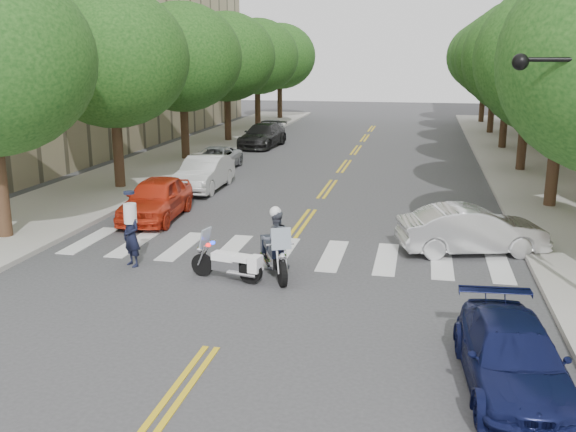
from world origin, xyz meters
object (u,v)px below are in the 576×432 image
(motorcycle_parked, at_px, (232,264))
(sedan_blue, at_px, (513,358))
(officer_standing, at_px, (132,236))
(convertible, at_px, (472,230))
(motorcycle_police, at_px, (275,244))

(motorcycle_parked, height_order, sedan_blue, motorcycle_parked)
(officer_standing, bearing_deg, convertible, 51.59)
(motorcycle_parked, distance_m, convertible, 7.26)
(motorcycle_police, height_order, motorcycle_parked, motorcycle_police)
(sedan_blue, bearing_deg, motorcycle_parked, 141.27)
(motorcycle_police, bearing_deg, sedan_blue, 112.69)
(officer_standing, distance_m, convertible, 9.79)
(officer_standing, distance_m, sedan_blue, 10.66)
(motorcycle_parked, bearing_deg, motorcycle_police, -43.59)
(officer_standing, relative_size, convertible, 0.40)
(motorcycle_parked, bearing_deg, sedan_blue, -112.40)
(motorcycle_police, bearing_deg, officer_standing, -23.04)
(motorcycle_police, distance_m, sedan_blue, 7.39)
(motorcycle_parked, distance_m, officer_standing, 3.14)
(motorcycle_parked, relative_size, officer_standing, 1.19)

